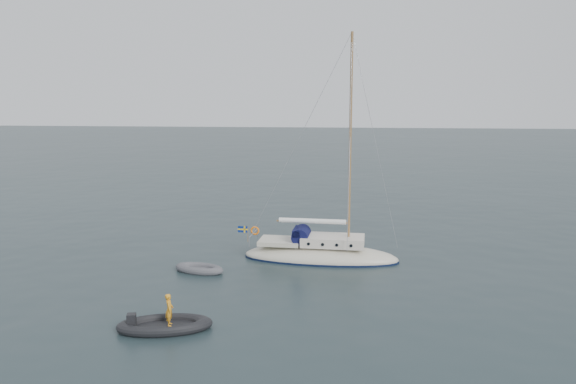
# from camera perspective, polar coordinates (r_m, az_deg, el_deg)

# --- Properties ---
(ground) EXTENTS (300.00, 300.00, 0.00)m
(ground) POSITION_cam_1_polar(r_m,az_deg,el_deg) (30.16, 5.30, -8.25)
(ground) COLOR black
(ground) RESTS_ON ground
(sailboat) EXTENTS (9.33, 2.80, 13.29)m
(sailboat) POSITION_cam_1_polar(r_m,az_deg,el_deg) (32.28, 3.35, -5.17)
(sailboat) COLOR beige
(sailboat) RESTS_ON ground
(dinghy) EXTENTS (2.80, 1.26, 0.40)m
(dinghy) POSITION_cam_1_polar(r_m,az_deg,el_deg) (30.63, -9.01, -7.71)
(dinghy) COLOR #545459
(dinghy) RESTS_ON ground
(rib) EXTENTS (3.82, 1.74, 1.52)m
(rib) POSITION_cam_1_polar(r_m,az_deg,el_deg) (23.61, -12.44, -12.98)
(rib) COLOR black
(rib) RESTS_ON ground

